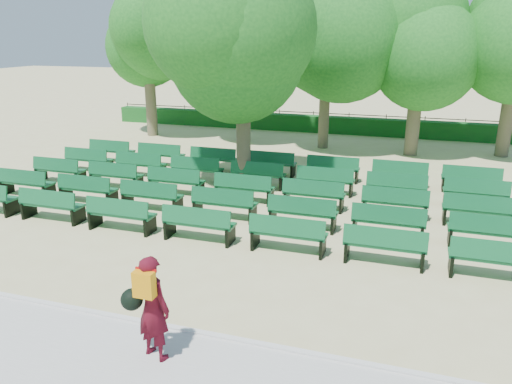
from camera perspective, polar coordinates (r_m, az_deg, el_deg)
ground at (r=15.08m, az=-0.87°, el=-2.69°), size 120.00×120.00×0.00m
paving at (r=9.15m, az=-16.72°, el=-17.87°), size 30.00×2.20×0.06m
curb at (r=9.93m, az=-12.92°, el=-14.33°), size 30.00×0.12×0.10m
hedge at (r=28.17m, az=8.39°, el=7.63°), size 26.00×0.70×0.90m
fence at (r=28.64m, az=8.49°, el=6.87°), size 26.00×0.10×1.02m
tree_line at (r=24.40m, az=6.72°, el=5.09°), size 21.80×6.80×7.04m
bench_array at (r=16.32m, az=-1.46°, el=-0.74°), size 1.95×0.70×1.21m
tree_among at (r=17.27m, az=-1.53°, el=16.70°), size 5.38×5.38×7.40m
person at (r=8.49m, az=-11.93°, el=-12.63°), size 0.91×0.61×1.83m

